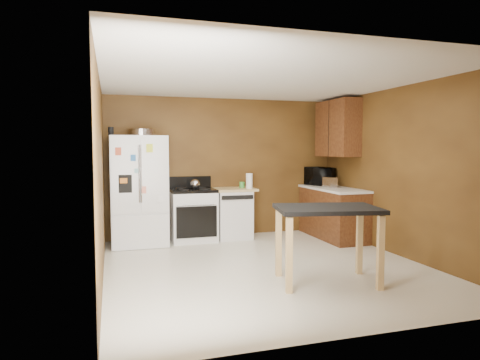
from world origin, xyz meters
name	(u,v)px	position (x,y,z in m)	size (l,w,h in m)	color
floor	(266,267)	(0.00, 0.00, 0.00)	(4.50, 4.50, 0.00)	silver
ceiling	(267,79)	(0.00, 0.00, 2.50)	(4.50, 4.50, 0.00)	white
wall_back	(224,167)	(0.00, 2.25, 1.25)	(4.20, 4.20, 0.00)	brown
wall_front	(362,190)	(0.00, -2.25, 1.25)	(4.20, 4.20, 0.00)	brown
wall_left	(101,177)	(-2.10, 0.00, 1.25)	(4.50, 4.50, 0.00)	brown
wall_right	(401,172)	(2.10, 0.00, 1.25)	(4.50, 4.50, 0.00)	brown
roasting_pan	(142,133)	(-1.48, 1.91, 1.86)	(0.44, 0.44, 0.11)	silver
pen_cup	(111,131)	(-1.97, 1.73, 1.87)	(0.09, 0.09, 0.13)	black
kettle	(195,184)	(-0.60, 1.89, 0.99)	(0.17, 0.17, 0.17)	silver
paper_towel	(249,181)	(0.35, 1.82, 1.02)	(0.11, 0.11, 0.27)	white
green_canister	(242,185)	(0.27, 2.01, 0.94)	(0.10, 0.10, 0.11)	green
toaster	(330,182)	(1.77, 1.51, 0.99)	(0.15, 0.25, 0.18)	silver
microwave	(320,177)	(1.82, 2.00, 1.05)	(0.56, 0.38, 0.31)	black
refrigerator	(139,191)	(-1.55, 1.86, 0.90)	(0.90, 0.80, 1.80)	white
gas_range	(193,214)	(-0.64, 1.92, 0.46)	(0.76, 0.68, 1.10)	white
dishwasher	(233,213)	(0.08, 1.95, 0.45)	(0.78, 0.63, 0.89)	white
right_cabinets	(334,187)	(1.84, 1.48, 0.91)	(0.63, 1.58, 2.45)	brown
island	(327,219)	(0.45, -0.85, 0.76)	(1.31, 1.01, 0.91)	black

